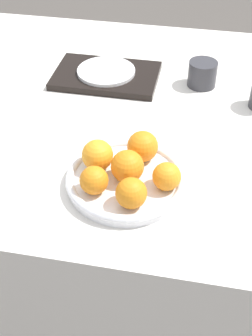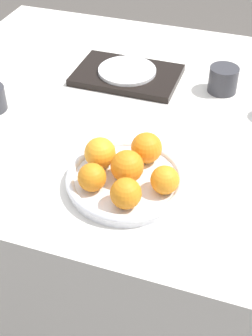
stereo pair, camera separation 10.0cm
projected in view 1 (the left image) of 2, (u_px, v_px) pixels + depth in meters
ground_plane at (118, 267)px, 1.74m from camera, size 12.00×12.00×0.00m
table at (117, 198)px, 1.51m from camera, size 1.25×1.08×0.71m
fruit_platter at (126, 180)px, 1.02m from camera, size 0.26×0.26×0.03m
orange_0 at (131, 193)px, 0.94m from camera, size 0.06×0.06×0.06m
orange_1 at (167, 176)px, 0.98m from camera, size 0.06×0.06×0.06m
orange_2 at (94, 180)px, 0.97m from camera, size 0.06×0.06×0.06m
orange_3 at (127, 166)px, 0.99m from camera, size 0.07×0.07×0.07m
orange_4 at (143, 146)px, 1.05m from camera, size 0.07×0.07×0.07m
orange_5 at (97, 155)px, 1.02m from camera, size 0.07×0.07×0.07m
serving_tray at (106, 76)px, 1.38m from camera, size 0.30×0.20×0.02m
side_plate at (106, 71)px, 1.37m from camera, size 0.17×0.17×0.01m
cup_2 at (202, 74)px, 1.34m from camera, size 0.08×0.08×0.07m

